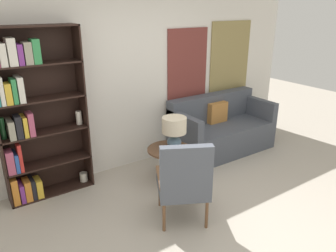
# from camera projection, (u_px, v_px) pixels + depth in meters

# --- Properties ---
(ground_plane) EXTENTS (14.00, 14.00, 0.00)m
(ground_plane) POSITION_uv_depth(u_px,v_px,m) (213.00, 233.00, 3.57)
(ground_plane) COLOR #B2A899
(wall_back) EXTENTS (6.40, 0.08, 2.70)m
(wall_back) POSITION_uv_depth(u_px,v_px,m) (127.00, 78.00, 4.70)
(wall_back) COLOR silver
(wall_back) RESTS_ON ground_plane
(bookshelf) EXTENTS (1.05, 0.30, 2.13)m
(bookshelf) POSITION_uv_depth(u_px,v_px,m) (29.00, 116.00, 3.91)
(bookshelf) COLOR black
(bookshelf) RESTS_ON ground_plane
(armchair) EXTENTS (0.75, 0.76, 1.00)m
(armchair) POSITION_uv_depth(u_px,v_px,m) (184.00, 179.00, 3.56)
(armchair) COLOR brown
(armchair) RESTS_ON ground_plane
(couch) EXTENTS (1.73, 0.80, 0.93)m
(couch) POSITION_uv_depth(u_px,v_px,m) (220.00, 130.00, 5.51)
(couch) COLOR #474C56
(couch) RESTS_ON ground_plane
(side_table) EXTENTS (0.60, 0.60, 0.52)m
(side_table) POSITION_uv_depth(u_px,v_px,m) (169.00, 152.00, 4.43)
(side_table) COLOR brown
(side_table) RESTS_ON ground_plane
(table_lamp) EXTENTS (0.33, 0.33, 0.43)m
(table_lamp) POSITION_uv_depth(u_px,v_px,m) (174.00, 129.00, 4.36)
(table_lamp) COLOR slate
(table_lamp) RESTS_ON side_table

